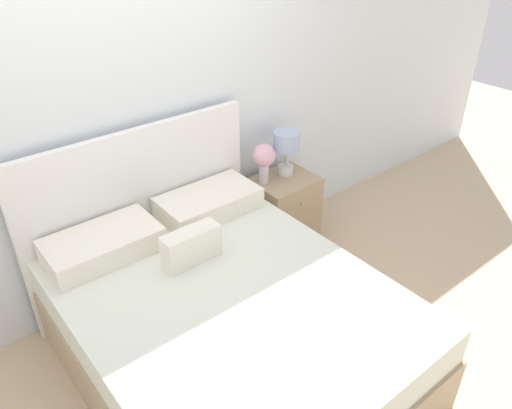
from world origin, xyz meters
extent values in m
plane|color=#CCB28E|center=(0.00, 0.00, 0.00)|extent=(12.00, 12.00, 0.00)
cube|color=white|center=(0.00, 0.07, 1.30)|extent=(8.00, 0.06, 2.60)
cube|color=tan|center=(0.00, -0.97, 0.18)|extent=(1.53, 1.94, 0.36)
cube|color=white|center=(0.00, -0.97, 0.47)|extent=(1.50, 1.90, 0.22)
cube|color=white|center=(0.00, -0.03, 0.59)|extent=(1.56, 0.05, 1.18)
cube|color=white|center=(-0.37, -0.25, 0.65)|extent=(0.64, 0.36, 0.14)
cube|color=white|center=(0.37, -0.25, 0.65)|extent=(0.64, 0.36, 0.14)
cube|color=white|center=(0.00, -0.62, 0.68)|extent=(0.34, 0.12, 0.20)
cube|color=tan|center=(1.07, -0.21, 0.28)|extent=(0.46, 0.38, 0.56)
sphere|color=#B2AD93|center=(1.07, -0.41, 0.44)|extent=(0.02, 0.02, 0.02)
cylinder|color=white|center=(1.13, -0.15, 0.60)|extent=(0.12, 0.12, 0.07)
cylinder|color=#B7B29E|center=(1.13, -0.15, 0.70)|extent=(0.02, 0.02, 0.14)
cylinder|color=#A8BCDB|center=(1.13, -0.15, 0.84)|extent=(0.20, 0.20, 0.13)
cylinder|color=silver|center=(0.92, -0.15, 0.64)|extent=(0.07, 0.07, 0.16)
sphere|color=#EFB2C6|center=(0.92, -0.15, 0.78)|extent=(0.16, 0.16, 0.16)
sphere|color=#609356|center=(0.96, -0.15, 0.74)|extent=(0.07, 0.07, 0.07)
camera|label=1|loc=(-1.13, -2.60, 2.34)|focal=35.00mm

